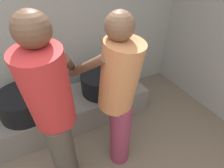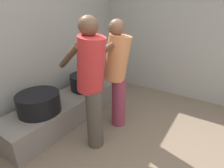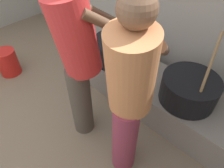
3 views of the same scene
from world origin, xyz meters
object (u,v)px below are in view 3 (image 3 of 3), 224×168
(cooking_pot_main, at_px, (189,89))
(cooking_pot_secondary, at_px, (118,50))
(cook_in_orange_shirt, at_px, (129,93))
(cook_in_red_shirt, at_px, (78,55))
(bucket_red_plastic, at_px, (8,62))

(cooking_pot_main, height_order, cooking_pot_secondary, cooking_pot_main)
(cook_in_orange_shirt, xyz_separation_m, cook_in_red_shirt, (-0.53, 0.01, 0.03))
(cook_in_orange_shirt, xyz_separation_m, bucket_red_plastic, (-1.93, -0.13, -0.70))
(cook_in_orange_shirt, bearing_deg, bucket_red_plastic, -176.10)
(cook_in_red_shirt, xyz_separation_m, bucket_red_plastic, (-1.40, -0.14, -0.73))
(cooking_pot_secondary, relative_size, bucket_red_plastic, 1.61)
(cooking_pot_secondary, relative_size, cook_in_red_shirt, 0.35)
(cooking_pot_main, height_order, cook_in_orange_shirt, cook_in_orange_shirt)
(cooking_pot_main, distance_m, bucket_red_plastic, 2.26)
(cook_in_red_shirt, relative_size, bucket_red_plastic, 4.60)
(cooking_pot_secondary, distance_m, bucket_red_plastic, 1.48)
(cooking_pot_main, distance_m, cook_in_red_shirt, 1.06)
(bucket_red_plastic, bearing_deg, cook_in_red_shirt, 5.82)
(cooking_pot_main, relative_size, cook_in_red_shirt, 0.45)
(cooking_pot_main, height_order, cook_in_red_shirt, cook_in_red_shirt)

